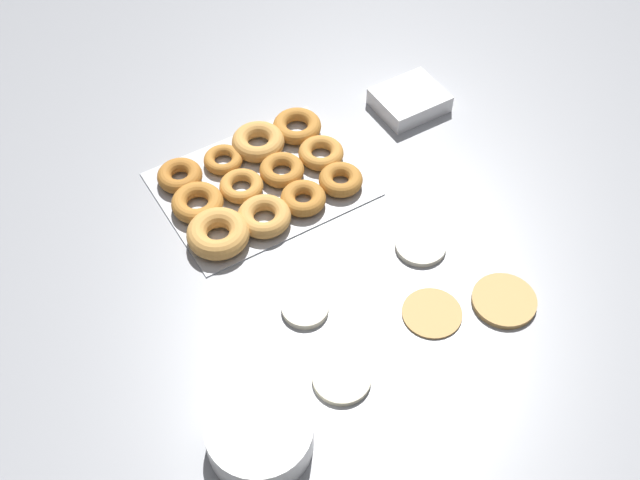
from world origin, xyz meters
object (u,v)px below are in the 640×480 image
at_px(pancake_2, 432,312).
at_px(pancake_3, 504,301).
at_px(pancake_0, 422,247).
at_px(pancake_1, 342,378).
at_px(donut_tray, 258,182).
at_px(container_stack, 409,100).
at_px(pancake_4, 305,308).
at_px(batter_bowl, 260,435).

xyz_separation_m(pancake_2, pancake_3, (-0.12, 0.05, 0.00)).
xyz_separation_m(pancake_0, pancake_1, (0.27, 0.15, -0.00)).
xyz_separation_m(pancake_3, donut_tray, (0.24, -0.46, 0.01)).
bearing_deg(pancake_2, donut_tray, -74.52).
bearing_deg(pancake_0, donut_tray, -57.54).
xyz_separation_m(pancake_3, container_stack, (-0.15, -0.51, 0.01)).
bearing_deg(pancake_4, container_stack, -143.72).
bearing_deg(donut_tray, batter_bowl, 61.84).
relative_size(pancake_1, pancake_4, 1.17).
xyz_separation_m(pancake_2, donut_tray, (0.12, -0.42, 0.01)).
relative_size(pancake_1, pancake_2, 0.92).
xyz_separation_m(donut_tray, container_stack, (-0.39, -0.04, 0.00)).
relative_size(pancake_0, donut_tray, 0.24).
bearing_deg(pancake_4, pancake_0, -178.97).
bearing_deg(pancake_3, donut_tray, -62.82).
bearing_deg(pancake_0, pancake_2, 61.04).
distance_m(pancake_1, batter_bowl, 0.17).
distance_m(pancake_3, container_stack, 0.53).
xyz_separation_m(pancake_0, pancake_2, (0.07, 0.13, -0.00)).
xyz_separation_m(pancake_0, container_stack, (-0.21, -0.33, 0.01)).
bearing_deg(batter_bowl, pancake_2, -171.25).
height_order(pancake_0, pancake_2, pancake_0).
relative_size(pancake_0, batter_bowl, 0.57).
relative_size(pancake_0, pancake_1, 0.97).
distance_m(batter_bowl, container_stack, 0.83).
height_order(pancake_1, pancake_2, pancake_1).
bearing_deg(container_stack, pancake_4, 36.28).
bearing_deg(donut_tray, pancake_2, 105.48).
relative_size(pancake_2, batter_bowl, 0.64).
xyz_separation_m(batter_bowl, container_stack, (-0.65, -0.52, -0.01)).
xyz_separation_m(pancake_1, pancake_3, (-0.33, 0.02, -0.00)).
bearing_deg(pancake_1, pancake_4, -97.27).
bearing_deg(pancake_1, pancake_2, -172.18).
relative_size(pancake_0, pancake_4, 1.14).
xyz_separation_m(pancake_1, pancake_2, (-0.20, -0.03, -0.00)).
bearing_deg(container_stack, pancake_0, 58.26).
xyz_separation_m(pancake_1, pancake_4, (-0.02, -0.15, 0.00)).
height_order(pancake_0, pancake_4, same).
height_order(pancake_3, container_stack, container_stack).
bearing_deg(pancake_2, pancake_3, 159.45).
bearing_deg(container_stack, pancake_1, 45.48).
height_order(pancake_4, container_stack, container_stack).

